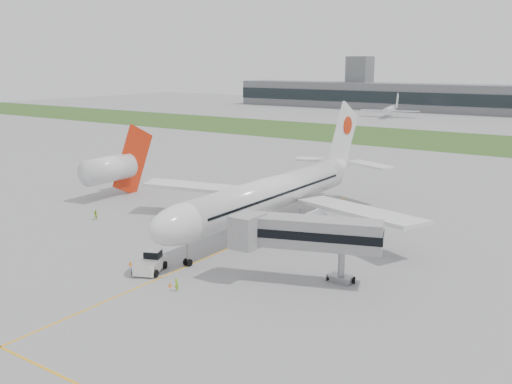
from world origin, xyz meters
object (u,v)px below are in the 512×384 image
Objects in this scene: pushback_tug at (151,263)px; neighbor_aircraft at (112,168)px; jet_bridge at (303,233)px; ground_crew_near at (177,285)px; airliner at (275,192)px.

pushback_tug is 0.30× the size of neighbor_aircraft.
pushback_tug is at bearing -175.28° from jet_bridge.
ground_crew_near is at bearing -36.44° from neighbor_aircraft.
jet_bridge is at bearing -48.97° from airliner.
jet_bridge is 0.95× the size of neighbor_aircraft.
airliner is at bearing -77.56° from ground_crew_near.
jet_bridge is 10.41× the size of ground_crew_near.
ground_crew_near is at bearing -152.92° from jet_bridge.
airliner is 10.52× the size of pushback_tug.
pushback_tug is 7.39m from ground_crew_near.
airliner reaches higher than ground_crew_near.
airliner is 3.18× the size of neighbor_aircraft.
neighbor_aircraft is at bearing 142.00° from jet_bridge.
pushback_tug is at bearing -19.75° from ground_crew_near.
pushback_tug reaches higher than ground_crew_near.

